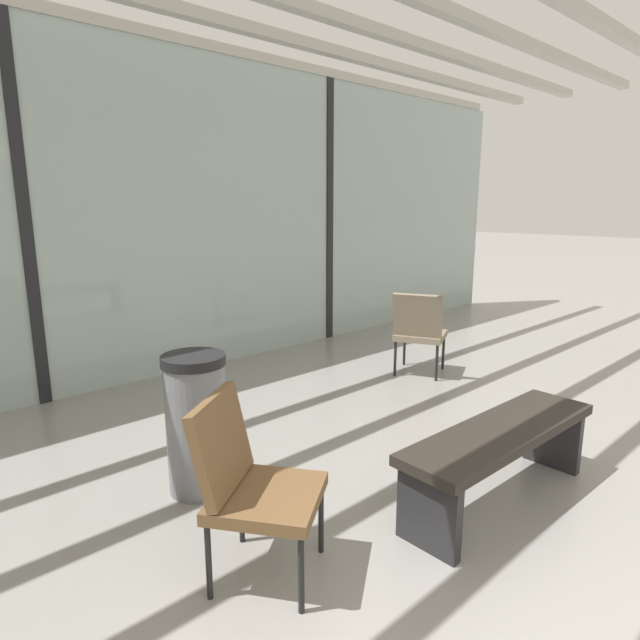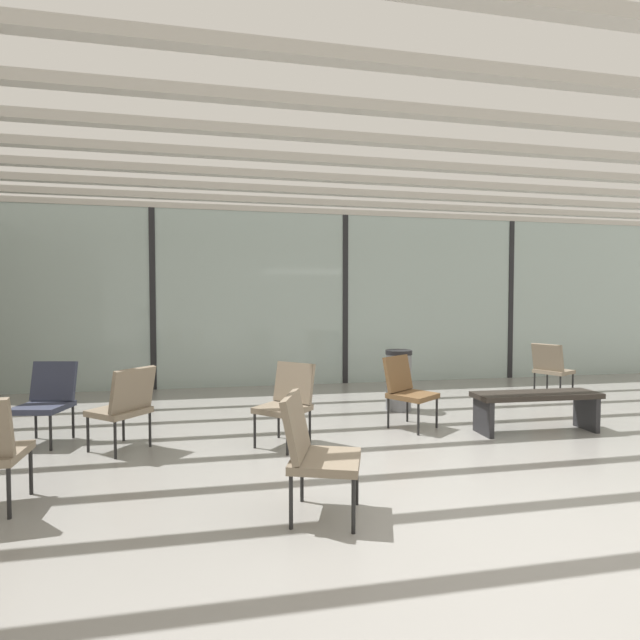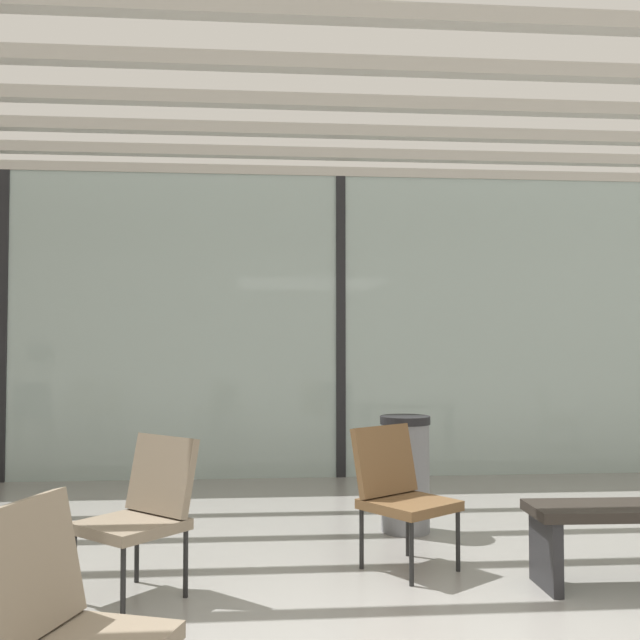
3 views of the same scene
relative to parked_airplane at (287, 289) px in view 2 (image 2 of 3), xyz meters
The scene contains 15 objects.
ground_plane 10.95m from the parked_airplane, 87.20° to the right, with size 60.00×60.00×0.00m, color gray.
glass_curtain_wall 5.59m from the parked_airplane, 84.59° to the right, with size 14.00×0.08×3.21m, color #A3B7B2.
window_mullion_0 6.31m from the parked_airplane, 118.18° to the right, with size 0.10×0.12×3.21m, color black.
window_mullion_1 5.59m from the parked_airplane, 84.59° to the right, with size 0.10×0.12×3.21m, color black.
window_mullion_2 6.87m from the parked_airplane, 54.05° to the right, with size 0.10×0.12×3.21m, color black.
ceiling_slats 8.96m from the parked_airplane, 86.60° to the right, with size 13.72×6.72×0.10m.
parked_airplane is the anchor object (origin of this frame).
lounge_chair_0 9.24m from the parked_airplane, 96.09° to the right, with size 0.71×0.71×0.87m.
lounge_chair_1 9.49m from the parked_airplane, 106.38° to the right, with size 0.71×0.70×0.87m.
lounge_chair_2 10.86m from the parked_airplane, 95.13° to the right, with size 0.65×0.62×0.87m.
lounge_chair_4 8.81m from the parked_airplane, 86.36° to the right, with size 0.70×0.71×0.87m.
lounge_chair_5 8.33m from the parked_airplane, 64.06° to the right, with size 0.68×0.66×0.87m.
lounge_chair_6 9.34m from the parked_airplane, 112.70° to the right, with size 0.56×0.60×0.87m.
waiting_bench 9.51m from the parked_airplane, 77.80° to the right, with size 1.51×0.44×0.47m.
trash_bin 8.02m from the parked_airplane, 84.43° to the right, with size 0.38×0.38×0.86m.
Camera 2 is at (-2.01, -3.02, 1.51)m, focal length 24.69 mm.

